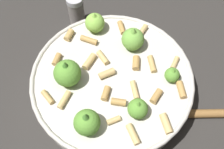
{
  "coord_description": "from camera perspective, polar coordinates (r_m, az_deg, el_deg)",
  "views": [
    {
      "loc": [
        -0.1,
        -0.22,
        0.48
      ],
      "look_at": [
        0.0,
        0.0,
        0.07
      ],
      "focal_mm": 43.92,
      "sensor_mm": 36.0,
      "label": 1
    }
  ],
  "objects": [
    {
      "name": "ground_plane",
      "position": [
        0.54,
        0.0,
        -3.58
      ],
      "size": [
        2.4,
        2.4,
        0.0
      ],
      "primitive_type": "plane",
      "color": "#2D2B28"
    },
    {
      "name": "pepper_shaker",
      "position": [
        0.62,
        -7.52,
        13.0
      ],
      "size": [
        0.04,
        0.04,
        0.08
      ],
      "color": "gray",
      "rests_on": "ground"
    },
    {
      "name": "cooking_pan",
      "position": [
        0.51,
        -0.12,
        -1.74
      ],
      "size": [
        0.3,
        0.3,
        0.12
      ],
      "color": "beige",
      "rests_on": "ground"
    },
    {
      "name": "wooden_spoon",
      "position": [
        0.55,
        19.6,
        -7.67
      ],
      "size": [
        0.2,
        0.1,
        0.02
      ],
      "color": "olive",
      "rests_on": "ground"
    }
  ]
}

